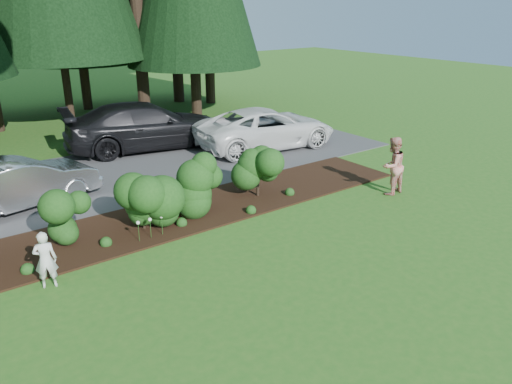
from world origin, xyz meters
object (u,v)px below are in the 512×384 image
Objects in this scene: adult at (392,166)px; child at (45,260)px; car_silver_wagon at (22,183)px; car_dark_suv at (146,126)px; car_white_suv at (266,128)px.

child is at bearing -8.64° from adult.
adult reaches higher than child.
car_silver_wagon reaches higher than child.
car_dark_suv is 3.52× the size of adult.
car_white_suv is 4.57× the size of child.
car_silver_wagon is 4.71m from child.
car_dark_suv reaches higher than car_silver_wagon.
adult is (9.57, -0.68, 0.26)m from child.
car_silver_wagon is at bearing 132.41° from car_dark_suv.
adult is (-0.07, -6.08, 0.07)m from car_white_suv.
car_dark_suv is 9.47m from adult.
car_dark_suv is 9.99m from child.
adult is at bearing -132.62° from car_silver_wagon.
car_white_suv is at bearing -97.02° from car_silver_wagon.
child is at bearing 160.35° from car_silver_wagon.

